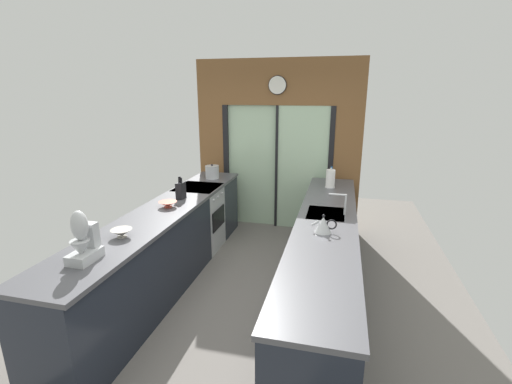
{
  "coord_description": "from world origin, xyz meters",
  "views": [
    {
      "loc": [
        1.01,
        -3.18,
        2.2
      ],
      "look_at": [
        0.03,
        0.83,
        1.03
      ],
      "focal_mm": 24.72,
      "sensor_mm": 36.0,
      "label": 1
    }
  ],
  "objects_px": {
    "mixing_bowl_far": "(168,204)",
    "paper_towel_roll": "(330,179)",
    "soap_bottle": "(331,175)",
    "oven_range": "(199,218)",
    "mixing_bowl_near": "(122,233)",
    "knife_block": "(181,190)",
    "stock_pot": "(212,172)",
    "kettle": "(323,224)",
    "stand_mixer": "(83,242)"
  },
  "relations": [
    {
      "from": "knife_block",
      "to": "soap_bottle",
      "type": "distance_m",
      "value": 2.17
    },
    {
      "from": "mixing_bowl_far",
      "to": "soap_bottle",
      "type": "bearing_deg",
      "value": 41.89
    },
    {
      "from": "mixing_bowl_far",
      "to": "stock_pot",
      "type": "bearing_deg",
      "value": 90.0
    },
    {
      "from": "oven_range",
      "to": "stand_mixer",
      "type": "distance_m",
      "value": 2.38
    },
    {
      "from": "knife_block",
      "to": "oven_range",
      "type": "bearing_deg",
      "value": 91.85
    },
    {
      "from": "mixing_bowl_near",
      "to": "soap_bottle",
      "type": "bearing_deg",
      "value": 54.48
    },
    {
      "from": "mixing_bowl_near",
      "to": "paper_towel_roll",
      "type": "bearing_deg",
      "value": 51.18
    },
    {
      "from": "oven_range",
      "to": "stock_pot",
      "type": "height_order",
      "value": "stock_pot"
    },
    {
      "from": "soap_bottle",
      "to": "paper_towel_roll",
      "type": "relative_size",
      "value": 0.91
    },
    {
      "from": "oven_range",
      "to": "mixing_bowl_near",
      "type": "distance_m",
      "value": 1.89
    },
    {
      "from": "stock_pot",
      "to": "paper_towel_roll",
      "type": "xyz_separation_m",
      "value": [
        1.78,
        -0.13,
        0.03
      ]
    },
    {
      "from": "paper_towel_roll",
      "to": "mixing_bowl_far",
      "type": "bearing_deg",
      "value": -143.53
    },
    {
      "from": "knife_block",
      "to": "stock_pot",
      "type": "relative_size",
      "value": 1.27
    },
    {
      "from": "mixing_bowl_far",
      "to": "knife_block",
      "type": "distance_m",
      "value": 0.36
    },
    {
      "from": "oven_range",
      "to": "knife_block",
      "type": "distance_m",
      "value": 0.81
    },
    {
      "from": "soap_bottle",
      "to": "paper_towel_roll",
      "type": "xyz_separation_m",
      "value": [
        0.0,
        -0.28,
        0.02
      ]
    },
    {
      "from": "stock_pot",
      "to": "paper_towel_roll",
      "type": "relative_size",
      "value": 0.79
    },
    {
      "from": "stock_pot",
      "to": "mixing_bowl_far",
      "type": "bearing_deg",
      "value": -90.0
    },
    {
      "from": "stock_pot",
      "to": "soap_bottle",
      "type": "bearing_deg",
      "value": 4.73
    },
    {
      "from": "mixing_bowl_near",
      "to": "kettle",
      "type": "height_order",
      "value": "kettle"
    },
    {
      "from": "mixing_bowl_near",
      "to": "knife_block",
      "type": "distance_m",
      "value": 1.25
    },
    {
      "from": "mixing_bowl_near",
      "to": "paper_towel_roll",
      "type": "distance_m",
      "value": 2.84
    },
    {
      "from": "soap_bottle",
      "to": "paper_towel_roll",
      "type": "bearing_deg",
      "value": -90.0
    },
    {
      "from": "knife_block",
      "to": "soap_bottle",
      "type": "relative_size",
      "value": 1.1
    },
    {
      "from": "stock_pot",
      "to": "knife_block",
      "type": "bearing_deg",
      "value": -90.0
    },
    {
      "from": "kettle",
      "to": "oven_range",
      "type": "bearing_deg",
      "value": 145.06
    },
    {
      "from": "knife_block",
      "to": "paper_towel_roll",
      "type": "relative_size",
      "value": 1.0
    },
    {
      "from": "stand_mixer",
      "to": "kettle",
      "type": "xyz_separation_m",
      "value": [
        1.78,
        1.04,
        -0.08
      ]
    },
    {
      "from": "stand_mixer",
      "to": "oven_range",
      "type": "bearing_deg",
      "value": 90.46
    },
    {
      "from": "stand_mixer",
      "to": "stock_pot",
      "type": "bearing_deg",
      "value": 90.0
    },
    {
      "from": "mixing_bowl_near",
      "to": "paper_towel_roll",
      "type": "height_order",
      "value": "paper_towel_roll"
    },
    {
      "from": "paper_towel_roll",
      "to": "mixing_bowl_near",
      "type": "bearing_deg",
      "value": -128.82
    },
    {
      "from": "knife_block",
      "to": "paper_towel_roll",
      "type": "bearing_deg",
      "value": 28.52
    },
    {
      "from": "knife_block",
      "to": "mixing_bowl_near",
      "type": "bearing_deg",
      "value": -90.0
    },
    {
      "from": "mixing_bowl_far",
      "to": "soap_bottle",
      "type": "relative_size",
      "value": 0.82
    },
    {
      "from": "oven_range",
      "to": "stand_mixer",
      "type": "bearing_deg",
      "value": -89.54
    },
    {
      "from": "knife_block",
      "to": "soap_bottle",
      "type": "height_order",
      "value": "knife_block"
    },
    {
      "from": "knife_block",
      "to": "kettle",
      "type": "xyz_separation_m",
      "value": [
        1.78,
        -0.69,
        -0.03
      ]
    },
    {
      "from": "oven_range",
      "to": "mixing_bowl_near",
      "type": "relative_size",
      "value": 4.76
    },
    {
      "from": "oven_range",
      "to": "stock_pot",
      "type": "bearing_deg",
      "value": 88.01
    },
    {
      "from": "knife_block",
      "to": "kettle",
      "type": "height_order",
      "value": "knife_block"
    },
    {
      "from": "mixing_bowl_near",
      "to": "stock_pot",
      "type": "height_order",
      "value": "stock_pot"
    },
    {
      "from": "mixing_bowl_far",
      "to": "kettle",
      "type": "relative_size",
      "value": 0.88
    },
    {
      "from": "oven_range",
      "to": "knife_block",
      "type": "height_order",
      "value": "knife_block"
    },
    {
      "from": "mixing_bowl_far",
      "to": "paper_towel_roll",
      "type": "relative_size",
      "value": 0.74
    },
    {
      "from": "stand_mixer",
      "to": "paper_towel_roll",
      "type": "relative_size",
      "value": 1.48
    },
    {
      "from": "oven_range",
      "to": "soap_bottle",
      "type": "xyz_separation_m",
      "value": [
        1.8,
        0.68,
        0.57
      ]
    },
    {
      "from": "oven_range",
      "to": "stock_pot",
      "type": "distance_m",
      "value": 0.77
    },
    {
      "from": "knife_block",
      "to": "soap_bottle",
      "type": "xyz_separation_m",
      "value": [
        1.78,
        1.25,
        0.0
      ]
    },
    {
      "from": "mixing_bowl_near",
      "to": "soap_bottle",
      "type": "relative_size",
      "value": 0.75
    }
  ]
}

